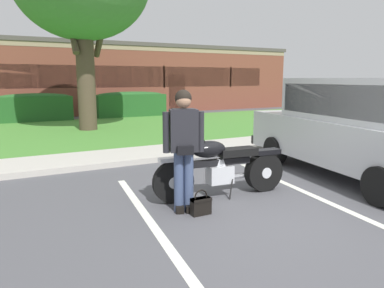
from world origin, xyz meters
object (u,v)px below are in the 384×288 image
at_px(parked_suv_adjacent, 361,127).
at_px(brick_building, 63,78).
at_px(rider_person, 184,142).
at_px(motorcycle, 225,166).
at_px(handbag, 201,205).
at_px(hedge_center_left, 131,104).
at_px(hedge_left, 35,107).

bearing_deg(parked_suv_adjacent, brick_building, 95.45).
bearing_deg(rider_person, motorcycle, 18.81).
height_order(handbag, parked_suv_adjacent, parked_suv_adjacent).
bearing_deg(hedge_center_left, motorcycle, -102.89).
xyz_separation_m(hedge_left, hedge_center_left, (4.29, 0.00, -0.00)).
relative_size(hedge_left, brick_building, 0.11).
height_order(motorcycle, handbag, motorcycle).
distance_m(handbag, brick_building, 19.99).
xyz_separation_m(rider_person, hedge_center_left, (3.75, 12.76, -0.34)).
xyz_separation_m(motorcycle, hedge_left, (-1.44, 12.45, 0.16)).
height_order(parked_suv_adjacent, hedge_center_left, parked_suv_adjacent).
bearing_deg(motorcycle, hedge_left, 96.57).
height_order(motorcycle, parked_suv_adjacent, parked_suv_adjacent).
height_order(parked_suv_adjacent, brick_building, brick_building).
relative_size(rider_person, parked_suv_adjacent, 0.34).
distance_m(parked_suv_adjacent, hedge_center_left, 12.72).
bearing_deg(hedge_left, parked_suv_adjacent, -71.39).
relative_size(hedge_center_left, brick_building, 0.13).
height_order(motorcycle, hedge_center_left, motorcycle).
bearing_deg(handbag, parked_suv_adjacent, 4.55).
bearing_deg(rider_person, hedge_center_left, 73.61).
bearing_deg(handbag, motorcycle, 35.87).
xyz_separation_m(motorcycle, brick_building, (0.98, 19.28, 1.39)).
bearing_deg(rider_person, brick_building, 84.51).
xyz_separation_m(motorcycle, rider_person, (-0.90, -0.31, 0.50)).
xyz_separation_m(handbag, parked_suv_adjacent, (3.62, 0.29, 0.81)).
height_order(motorcycle, hedge_left, motorcycle).
relative_size(handbag, hedge_center_left, 0.11).
xyz_separation_m(handbag, brick_building, (1.75, 19.84, 1.73)).
distance_m(hedge_center_left, brick_building, 7.18).
xyz_separation_m(hedge_left, brick_building, (2.42, 6.83, 1.22)).
distance_m(rider_person, hedge_center_left, 13.30).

